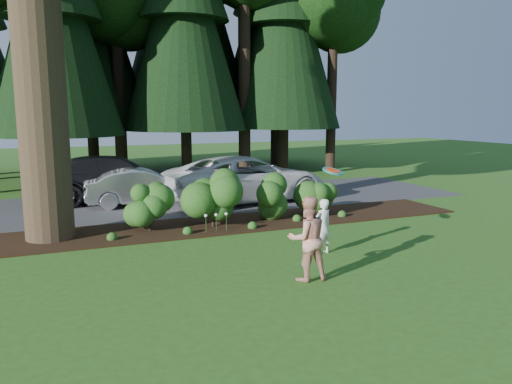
% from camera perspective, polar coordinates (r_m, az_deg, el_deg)
% --- Properties ---
extents(ground, '(80.00, 80.00, 0.00)m').
position_cam_1_polar(ground, '(12.03, 0.44, -7.10)').
color(ground, '#2F5518').
rests_on(ground, ground).
extents(mulch_bed, '(16.00, 2.50, 0.05)m').
position_cam_1_polar(mulch_bed, '(14.97, -4.49, -3.75)').
color(mulch_bed, black).
rests_on(mulch_bed, ground).
extents(driveway, '(22.00, 6.00, 0.03)m').
position_cam_1_polar(driveway, '(18.97, -8.54, -1.09)').
color(driveway, '#38383A').
rests_on(driveway, ground).
extents(shrub_row, '(6.53, 1.60, 1.61)m').
position_cam_1_polar(shrub_row, '(14.97, -1.59, -0.67)').
color(shrub_row, '#214515').
rests_on(shrub_row, ground).
extents(lily_cluster, '(0.69, 0.09, 0.57)m').
position_cam_1_polar(lily_cluster, '(13.99, -4.58, -2.71)').
color(lily_cluster, '#214515').
rests_on(lily_cluster, ground).
extents(car_silver_wagon, '(4.11, 1.62, 1.33)m').
position_cam_1_polar(car_silver_wagon, '(18.37, -12.82, 0.60)').
color(car_silver_wagon, '#BBBBC0').
rests_on(car_silver_wagon, driveway).
extents(car_white_suv, '(6.48, 3.65, 1.71)m').
position_cam_1_polar(car_white_suv, '(18.61, -1.15, 1.52)').
color(car_white_suv, silver).
rests_on(car_white_suv, driveway).
extents(car_dark_suv, '(5.84, 2.38, 1.69)m').
position_cam_1_polar(car_dark_suv, '(19.56, -15.79, 1.53)').
color(car_dark_suv, black).
rests_on(car_dark_suv, driveway).
extents(child, '(0.54, 0.41, 1.33)m').
position_cam_1_polar(child, '(12.02, 7.63, -3.91)').
color(child, white).
rests_on(child, ground).
extents(adult, '(0.89, 0.72, 1.72)m').
position_cam_1_polar(adult, '(10.09, 5.88, -5.31)').
color(adult, '#BF3A19').
rests_on(adult, ground).
extents(frisbee, '(0.52, 0.49, 0.20)m').
position_cam_1_polar(frisbee, '(11.92, 8.78, 2.40)').
color(frisbee, teal).
rests_on(frisbee, ground).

